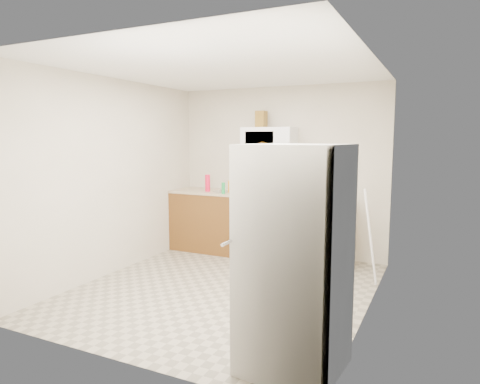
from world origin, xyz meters
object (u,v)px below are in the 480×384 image
Objects in this scene: gas_range at (265,224)px; kettle at (321,189)px; microwave at (269,141)px; fridge at (295,259)px; saucepan at (255,187)px; person at (263,207)px.

kettle is (0.78, 0.15, 0.54)m from gas_range.
gas_range is 5.93× the size of kettle.
microwave is 3.32m from fridge.
gas_range is 1.22m from microwave.
saucepan is (-0.22, 0.14, 0.53)m from gas_range.
gas_range reaches higher than saucepan.
microwave is 0.72m from saucepan.
gas_range is at bearing -154.93° from kettle.
person is at bearing -59.85° from saucepan.
gas_range is 1.49× the size of microwave.
microwave is at bearing 120.65° from fridge.
kettle reaches higher than saucepan.
microwave is 1.03m from kettle.
saucepan is at bearing -165.03° from kettle.
gas_range is 0.67× the size of person.
microwave is at bearing -2.24° from saucepan.
person is (0.23, -0.63, 0.36)m from gas_range.
person is at bearing -111.21° from kettle.
saucepan is at bearing 124.04° from fridge.
saucepan is (-1.00, -0.02, -0.01)m from kettle.
microwave is 3.24× the size of saucepan.
saucepan is (-0.45, 0.77, 0.17)m from person.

